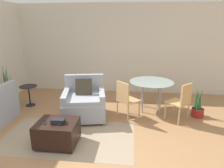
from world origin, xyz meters
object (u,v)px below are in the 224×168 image
armchair (84,102)px  tv_remote_secondary (45,122)px  tv_remote_primary (57,120)px  potted_plant (9,96)px  dining_chair_near_right (181,100)px  potted_plant_small (198,109)px  side_table (29,92)px  ottoman (57,132)px  book_stack (58,121)px  dining_chair_near_left (126,98)px  dining_table (151,85)px

armchair → tv_remote_secondary: size_ratio=6.59×
tv_remote_primary → potted_plant: 2.57m
armchair → dining_chair_near_right: armchair is taller
tv_remote_secondary → potted_plant_small: (3.08, 1.52, -0.25)m
tv_remote_secondary → side_table: (-1.22, 1.73, -0.06)m
tv_remote_secondary → dining_chair_near_right: bearing=24.8°
ottoman → tv_remote_secondary: bearing=-169.3°
potted_plant → side_table: potted_plant is taller
potted_plant → dining_chair_near_right: bearing=-6.6°
side_table → armchair: bearing=-18.1°
potted_plant_small → potted_plant: bearing=177.8°
tv_remote_primary → armchair: bearing=78.5°
armchair → tv_remote_secondary: (-0.42, -1.19, 0.08)m
book_stack → dining_chair_near_left: size_ratio=0.28×
tv_remote_secondary → tv_remote_primary: bearing=26.0°
armchair → side_table: size_ratio=2.00×
armchair → dining_table: 1.72m
side_table → dining_chair_near_left: size_ratio=0.61×
book_stack → tv_remote_primary: book_stack is taller
side_table → dining_chair_near_left: 2.66m
potted_plant_small → dining_table: bearing=165.1°
potted_plant → dining_chair_near_right: 4.43m
ottoman → dining_chair_near_left: 1.68m
tv_remote_secondary → dining_chair_near_left: (1.38, 1.20, 0.07)m
dining_table → dining_chair_near_right: 0.88m
dining_chair_near_right → potted_plant_small: dining_chair_near_right is taller
ottoman → dining_table: bearing=44.8°
dining_chair_near_left → potted_plant_small: dining_chair_near_left is taller
side_table → dining_chair_near_right: dining_chair_near_right is taller
dining_table → side_table: bearing=-178.5°
potted_plant → dining_chair_near_left: (3.17, -0.51, 0.27)m
tv_remote_secondary → dining_chair_near_left: dining_chair_near_left is taller
ottoman → dining_chair_near_left: bearing=44.7°
book_stack → side_table: bearing=130.4°
tv_remote_primary → dining_chair_near_right: bearing=24.7°
side_table → potted_plant_small: bearing=-2.8°
ottoman → tv_remote_secondary: tv_remote_secondary is taller
dining_table → ottoman: bearing=-135.2°
ottoman → dining_table: dining_table is taller
tv_remote_primary → side_table: side_table is taller
armchair → potted_plant: size_ratio=0.97×
dining_chair_near_left → tv_remote_secondary: bearing=-138.9°
tv_remote_secondary → dining_table: size_ratio=0.15×
ottoman → dining_chair_near_right: dining_chair_near_right is taller
armchair → ottoman: (-0.22, -1.16, -0.13)m
book_stack → tv_remote_primary: (-0.05, 0.08, -0.03)m
side_table → potted_plant_small: 4.31m
dining_chair_near_left → tv_remote_primary: bearing=-136.9°
side_table → tv_remote_secondary: bearing=-54.7°
potted_plant → potted_plant_small: size_ratio=1.63×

